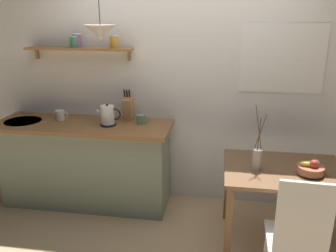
{
  "coord_description": "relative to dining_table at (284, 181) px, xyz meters",
  "views": [
    {
      "loc": [
        0.39,
        -2.89,
        1.99
      ],
      "look_at": [
        -0.1,
        0.25,
        0.95
      ],
      "focal_mm": 36.76,
      "sensor_mm": 36.0,
      "label": 1
    }
  ],
  "objects": [
    {
      "name": "dining_chair_near",
      "position": [
        0.01,
        -0.62,
        -0.1
      ],
      "size": [
        0.43,
        0.41,
        0.98
      ],
      "color": "white",
      "rests_on": "ground_plane"
    },
    {
      "name": "twig_vase",
      "position": [
        -0.24,
        -0.04,
        0.21
      ],
      "size": [
        0.1,
        0.08,
        0.56
      ],
      "color": "#B7B2A8",
      "rests_on": "dining_table"
    },
    {
      "name": "fruit_bowl",
      "position": [
        0.19,
        -0.07,
        0.17
      ],
      "size": [
        0.22,
        0.22,
        0.13
      ],
      "color": "#BC704C",
      "rests_on": "dining_table"
    },
    {
      "name": "wall_shelf",
      "position": [
        -1.98,
        0.6,
        1.05
      ],
      "size": [
        1.11,
        0.2,
        0.27
      ],
      "color": "#9E6B3D"
    },
    {
      "name": "knife_block",
      "position": [
        -1.52,
        0.59,
        0.43
      ],
      "size": [
        0.09,
        0.18,
        0.33
      ],
      "color": "tan",
      "rests_on": "kitchen_counter"
    },
    {
      "name": "electric_kettle",
      "position": [
        -1.67,
        0.39,
        0.39
      ],
      "size": [
        0.24,
        0.16,
        0.22
      ],
      "color": "black",
      "rests_on": "kitchen_counter"
    },
    {
      "name": "coffee_mug_by_sink",
      "position": [
        -2.23,
        0.49,
        0.35
      ],
      "size": [
        0.13,
        0.09,
        0.1
      ],
      "color": "white",
      "rests_on": "kitchen_counter"
    },
    {
      "name": "back_wall",
      "position": [
        -0.76,
        0.76,
        0.73
      ],
      "size": [
        6.8,
        0.11,
        2.7
      ],
      "color": "white",
      "rests_on": "ground_plane"
    },
    {
      "name": "pendant_lamp",
      "position": [
        -1.68,
        0.33,
        1.2
      ],
      "size": [
        0.29,
        0.29,
        0.48
      ],
      "color": "black"
    },
    {
      "name": "kitchen_counter",
      "position": [
        -1.96,
        0.43,
        -0.16
      ],
      "size": [
        1.83,
        0.63,
        0.92
      ],
      "color": "gray",
      "rests_on": "ground_plane"
    },
    {
      "name": "coffee_mug_spare",
      "position": [
        -1.35,
        0.49,
        0.34
      ],
      "size": [
        0.13,
        0.09,
        0.09
      ],
      "color": "slate",
      "rests_on": "kitchen_counter"
    },
    {
      "name": "ground_plane",
      "position": [
        -0.96,
        0.11,
        -0.62
      ],
      "size": [
        14.0,
        14.0,
        0.0
      ],
      "primitive_type": "plane",
      "color": "tan"
    },
    {
      "name": "dining_table",
      "position": [
        0.0,
        0.0,
        0.0
      ],
      "size": [
        1.02,
        0.77,
        0.74
      ],
      "color": "brown",
      "rests_on": "ground_plane"
    }
  ]
}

